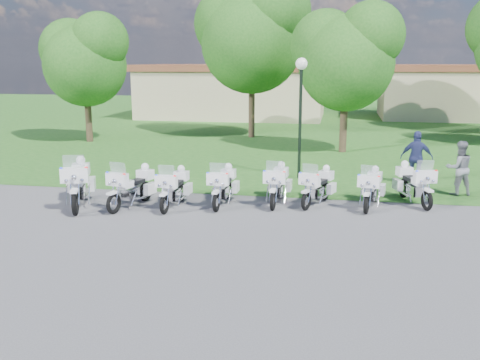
% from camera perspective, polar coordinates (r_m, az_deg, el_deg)
% --- Properties ---
extents(ground, '(100.00, 100.00, 0.00)m').
position_cam_1_polar(ground, '(14.95, 1.25, -4.64)').
color(ground, '#4D4D52').
rests_on(ground, ground).
extents(grass_lawn, '(100.00, 48.00, 0.01)m').
position_cam_1_polar(grass_lawn, '(41.39, 7.29, 6.42)').
color(grass_lawn, '#215F1E').
rests_on(grass_lawn, ground).
extents(motorcycle_0, '(1.43, 2.50, 1.75)m').
position_cam_1_polar(motorcycle_0, '(17.27, -16.83, -0.29)').
color(motorcycle_0, black).
rests_on(motorcycle_0, ground).
extents(motorcycle_1, '(1.10, 2.22, 1.52)m').
position_cam_1_polar(motorcycle_1, '(16.84, -11.41, -0.66)').
color(motorcycle_1, black).
rests_on(motorcycle_1, ground).
extents(motorcycle_2, '(0.74, 2.14, 1.44)m').
position_cam_1_polar(motorcycle_2, '(16.62, -7.01, -0.80)').
color(motorcycle_2, black).
rests_on(motorcycle_2, ground).
extents(motorcycle_3, '(0.74, 2.17, 1.46)m').
position_cam_1_polar(motorcycle_3, '(16.75, -1.77, -0.57)').
color(motorcycle_3, black).
rests_on(motorcycle_3, ground).
extents(motorcycle_4, '(0.77, 2.22, 1.49)m').
position_cam_1_polar(motorcycle_4, '(16.94, 4.06, -0.40)').
color(motorcycle_4, black).
rests_on(motorcycle_4, ground).
extents(motorcycle_5, '(1.15, 1.99, 1.40)m').
position_cam_1_polar(motorcycle_5, '(16.95, 8.31, -0.62)').
color(motorcycle_5, black).
rests_on(motorcycle_5, ground).
extents(motorcycle_6, '(0.96, 2.11, 1.43)m').
position_cam_1_polar(motorcycle_6, '(16.97, 13.85, -0.81)').
color(motorcycle_6, black).
rests_on(motorcycle_6, ground).
extents(motorcycle_7, '(1.19, 2.17, 1.51)m').
position_cam_1_polar(motorcycle_7, '(17.80, 18.02, -0.33)').
color(motorcycle_7, black).
rests_on(motorcycle_7, ground).
extents(lamp_post, '(0.44, 0.44, 4.53)m').
position_cam_1_polar(lamp_post, '(20.25, 6.51, 9.61)').
color(lamp_post, black).
rests_on(lamp_post, ground).
extents(tree_0, '(5.21, 4.45, 6.95)m').
position_cam_1_polar(tree_0, '(30.76, -16.27, 12.47)').
color(tree_0, '#38281C').
rests_on(tree_0, ground).
extents(tree_1, '(6.75, 5.76, 9.00)m').
position_cam_1_polar(tree_1, '(31.38, 1.20, 15.44)').
color(tree_1, '#38281C').
rests_on(tree_1, ground).
extents(tree_2, '(5.36, 4.58, 7.15)m').
position_cam_1_polar(tree_2, '(26.61, 11.19, 13.06)').
color(tree_2, '#38281C').
rests_on(tree_2, ground).
extents(building_west, '(14.56, 8.32, 4.10)m').
position_cam_1_polar(building_west, '(42.96, -0.68, 9.51)').
color(building_west, '#BEAE89').
rests_on(building_west, ground).
extents(building_east, '(11.44, 7.28, 4.10)m').
position_cam_1_polar(building_east, '(45.01, 21.89, 8.76)').
color(building_east, '#BEAE89').
rests_on(building_east, ground).
extents(bystander_b, '(1.02, 0.87, 1.83)m').
position_cam_1_polar(bystander_b, '(19.25, 22.33, 1.15)').
color(bystander_b, slate).
rests_on(bystander_b, ground).
extents(bystander_c, '(1.20, 0.67, 1.94)m').
position_cam_1_polar(bystander_c, '(20.45, 18.32, 2.25)').
color(bystander_c, navy).
rests_on(bystander_c, ground).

